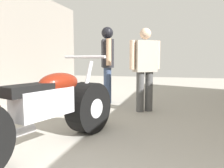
# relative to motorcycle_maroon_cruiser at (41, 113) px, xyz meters

# --- Properties ---
(ground_plane) EXTENTS (18.27, 18.27, 0.00)m
(ground_plane) POSITION_rel_motorcycle_maroon_cruiser_xyz_m (0.87, 1.56, -0.43)
(ground_plane) COLOR #A8A399
(motorcycle_maroon_cruiser) EXTENTS (1.01, 2.24, 1.06)m
(motorcycle_maroon_cruiser) POSITION_rel_motorcycle_maroon_cruiser_xyz_m (0.00, 0.00, 0.00)
(motorcycle_maroon_cruiser) COLOR black
(motorcycle_maroon_cruiser) RESTS_ON ground_plane
(mechanic_in_blue) EXTENTS (0.58, 0.45, 1.59)m
(mechanic_in_blue) POSITION_rel_motorcycle_maroon_cruiser_xyz_m (0.84, 2.25, 0.47)
(mechanic_in_blue) COLOR #4C4C4C
(mechanic_in_blue) RESTS_ON ground_plane
(mechanic_with_helmet) EXTENTS (0.39, 0.67, 1.73)m
(mechanic_with_helmet) POSITION_rel_motorcycle_maroon_cruiser_xyz_m (-0.09, 2.93, 0.60)
(mechanic_with_helmet) COLOR #384766
(mechanic_with_helmet) RESTS_ON ground_plane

